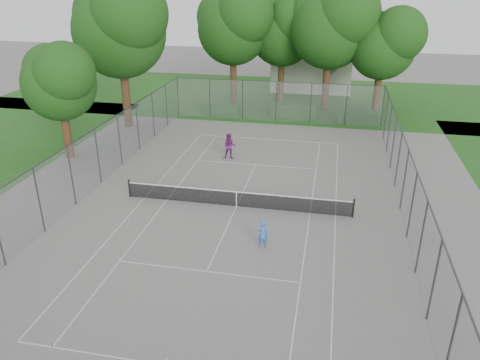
% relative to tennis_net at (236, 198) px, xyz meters
% --- Properties ---
extents(ground, '(120.00, 120.00, 0.00)m').
position_rel_tennis_net_xyz_m(ground, '(0.00, 0.00, -0.51)').
color(ground, slate).
rests_on(ground, ground).
extents(grass_far, '(60.00, 20.00, 0.00)m').
position_rel_tennis_net_xyz_m(grass_far, '(0.00, 26.00, -0.51)').
color(grass_far, '#1C4B15').
rests_on(grass_far, ground).
extents(court_markings, '(11.03, 23.83, 0.01)m').
position_rel_tennis_net_xyz_m(court_markings, '(0.00, 0.00, -0.50)').
color(court_markings, beige).
rests_on(court_markings, ground).
extents(tennis_net, '(12.87, 0.10, 1.10)m').
position_rel_tennis_net_xyz_m(tennis_net, '(0.00, 0.00, 0.00)').
color(tennis_net, black).
rests_on(tennis_net, ground).
extents(perimeter_fence, '(18.08, 34.08, 3.52)m').
position_rel_tennis_net_xyz_m(perimeter_fence, '(0.00, 0.00, 1.30)').
color(perimeter_fence, '#38383D').
rests_on(perimeter_fence, ground).
extents(tree_far_left, '(7.78, 7.10, 11.18)m').
position_rel_tennis_net_xyz_m(tree_far_left, '(-4.94, 22.50, 7.17)').
color(tree_far_left, '#3E2716').
rests_on(tree_far_left, ground).
extents(tree_far_midleft, '(7.34, 6.70, 10.55)m').
position_rel_tennis_net_xyz_m(tree_far_midleft, '(-0.38, 24.06, 6.74)').
color(tree_far_midleft, '#3E2716').
rests_on(tree_far_midleft, ground).
extents(tree_far_midright, '(8.11, 7.40, 11.66)m').
position_rel_tennis_net_xyz_m(tree_far_midright, '(4.19, 21.42, 7.50)').
color(tree_far_midright, '#3E2716').
rests_on(tree_far_midright, ground).
extents(tree_far_right, '(6.70, 6.11, 9.63)m').
position_rel_tennis_net_xyz_m(tree_far_right, '(8.83, 20.94, 6.10)').
color(tree_far_right, '#3E2716').
rests_on(tree_far_right, ground).
extents(tree_side_back, '(8.50, 7.76, 12.22)m').
position_rel_tennis_net_xyz_m(tree_side_back, '(-12.11, 13.01, 7.89)').
color(tree_side_back, '#3E2716').
rests_on(tree_side_back, ground).
extents(tree_side_front, '(5.67, 5.18, 8.15)m').
position_rel_tennis_net_xyz_m(tree_side_front, '(-13.21, 5.27, 5.08)').
color(tree_side_front, '#3E2716').
rests_on(tree_side_front, ground).
extents(hedge_left, '(3.50, 1.05, 0.88)m').
position_rel_tennis_net_xyz_m(hedge_left, '(-5.38, 18.57, -0.07)').
color(hedge_left, '#1A4717').
rests_on(hedge_left, ground).
extents(hedge_mid, '(3.94, 1.13, 1.24)m').
position_rel_tennis_net_xyz_m(hedge_mid, '(1.46, 18.36, 0.11)').
color(hedge_mid, '#1A4717').
rests_on(hedge_mid, ground).
extents(hedge_right, '(3.45, 1.26, 1.03)m').
position_rel_tennis_net_xyz_m(hedge_right, '(7.09, 17.78, 0.01)').
color(hedge_right, '#1A4717').
rests_on(hedge_right, ground).
extents(house, '(8.61, 6.67, 10.71)m').
position_rel_tennis_net_xyz_m(house, '(2.27, 30.84, 3.80)').
color(house, beige).
rests_on(house, ground).
extents(girl_player, '(0.61, 0.51, 1.41)m').
position_rel_tennis_net_xyz_m(girl_player, '(2.09, -3.90, 0.20)').
color(girl_player, blue).
rests_on(girl_player, ground).
extents(woman_player, '(0.96, 0.78, 1.85)m').
position_rel_tennis_net_xyz_m(woman_player, '(-2.00, 7.17, 0.41)').
color(woman_player, '#6A235F').
rests_on(woman_player, ground).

